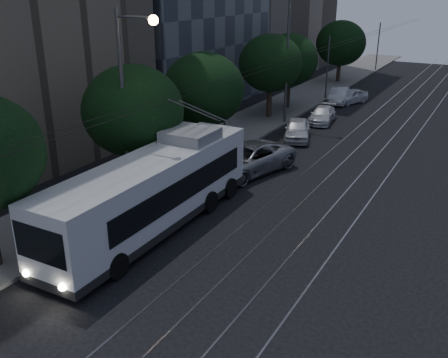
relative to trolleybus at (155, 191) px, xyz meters
The scene contains 17 objects.
ground 3.61m from the trolleybus, ahead, with size 120.00×120.00×0.00m, color black.
sidewalk 20.78m from the trolleybus, 102.20° to the left, with size 5.00×90.00×0.15m, color slate.
tram_rails 21.09m from the trolleybus, 74.47° to the left, with size 4.52×90.00×0.02m.
overhead_wires 20.40m from the trolleybus, 95.23° to the left, with size 2.23×90.00×6.00m.
trolleybus is the anchor object (origin of this frame).
pickup_silver 8.40m from the trolleybus, 87.09° to the left, with size 2.90×6.29×1.75m, color #97989E.
car_white_a 16.33m from the trolleybus, 88.51° to the left, with size 1.74×4.31×1.47m, color silver.
car_white_b 21.75m from the trolleybus, 88.88° to the left, with size 1.73×4.27×1.24m, color silver.
car_white_c 29.27m from the trolleybus, 91.08° to the left, with size 1.51×4.32×1.42m, color silver.
car_white_d 29.77m from the trolleybus, 89.18° to the left, with size 1.57×3.91×1.33m, color white.
tree_1 5.34m from the trolleybus, 138.92° to the left, with size 5.22×5.22×6.76m.
tree_2 10.62m from the trolleybus, 109.12° to the left, with size 5.09×5.09×6.66m.
tree_3 21.33m from the trolleybus, 100.56° to the left, with size 5.11×5.11×6.85m.
tree_4 25.17m from the trolleybus, 98.90° to the left, with size 5.02×5.02×6.59m.
tree_5 39.89m from the trolleybus, 95.59° to the left, with size 5.48×5.48×6.83m.
streetlamp_near 4.76m from the trolleybus, 148.39° to the left, with size 2.32×0.44×9.50m.
streetlamp_far 20.44m from the trolleybus, 94.77° to the left, with size 2.50×0.44×10.37m.
Camera 1 is at (9.73, -16.71, 10.44)m, focal length 40.00 mm.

